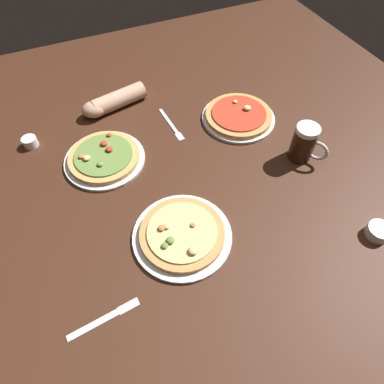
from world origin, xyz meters
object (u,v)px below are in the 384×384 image
object	(u,v)px
pizza_plate_far	(239,116)
ramekin_sauce	(30,142)
pizza_plate_near	(182,234)
fork_left	(171,125)
diner_arm	(112,102)
pizza_plate_side	(104,158)
knife_right	(104,319)
ramekin_butter	(378,232)
beer_mug_dark	(304,143)

from	to	relation	value
pizza_plate_far	ramekin_sauce	distance (m)	0.83
pizza_plate_near	ramekin_sauce	size ratio (longest dim) A/B	5.64
fork_left	diner_arm	size ratio (longest dim) A/B	0.74
ramekin_sauce	fork_left	world-z (taller)	ramekin_sauce
pizza_plate_side	fork_left	xyz separation A→B (m)	(0.30, 0.08, -0.01)
knife_right	diner_arm	world-z (taller)	diner_arm
diner_arm	ramekin_butter	bearing A→B (deg)	-57.57
pizza_plate_near	diner_arm	distance (m)	0.70
ramekin_butter	pizza_plate_side	bearing A→B (deg)	137.00
pizza_plate_far	fork_left	bearing A→B (deg)	163.69
pizza_plate_near	beer_mug_dark	xyz separation A→B (m)	(0.54, 0.14, 0.06)
pizza_plate_near	pizza_plate_far	bearing A→B (deg)	44.36
pizza_plate_far	fork_left	distance (m)	0.28
pizza_plate_near	knife_right	distance (m)	0.33
ramekin_butter	fork_left	bearing A→B (deg)	118.69
pizza_plate_far	knife_right	size ratio (longest dim) A/B	1.47
pizza_plate_far	pizza_plate_side	size ratio (longest dim) A/B	1.01
ramekin_sauce	ramekin_butter	distance (m)	1.28
pizza_plate_near	pizza_plate_side	xyz separation A→B (m)	(-0.14, 0.42, 0.00)
beer_mug_dark	fork_left	size ratio (longest dim) A/B	0.69
pizza_plate_near	ramekin_sauce	bearing A→B (deg)	121.76
ramekin_sauce	knife_right	world-z (taller)	ramekin_sauce
ramekin_sauce	ramekin_butter	size ratio (longest dim) A/B	0.75
pizza_plate_far	beer_mug_dark	distance (m)	0.31
pizza_plate_near	fork_left	size ratio (longest dim) A/B	1.49
fork_left	knife_right	xyz separation A→B (m)	(-0.45, -0.65, 0.00)
beer_mug_dark	knife_right	distance (m)	0.88
pizza_plate_side	ramekin_sauce	xyz separation A→B (m)	(-0.24, 0.19, 0.00)
pizza_plate_far	diner_arm	bearing A→B (deg)	148.98
beer_mug_dark	diner_arm	xyz separation A→B (m)	(-0.57, 0.56, -0.04)
pizza_plate_near	ramekin_sauce	distance (m)	0.72
knife_right	ramekin_butter	bearing A→B (deg)	-6.12
ramekin_sauce	fork_left	xyz separation A→B (m)	(0.54, -0.11, -0.02)
fork_left	pizza_plate_far	bearing A→B (deg)	-16.31
pizza_plate_side	knife_right	world-z (taller)	pizza_plate_side
pizza_plate_far	ramekin_sauce	bearing A→B (deg)	166.77
knife_right	diner_arm	xyz separation A→B (m)	(0.26, 0.85, 0.03)
pizza_plate_near	ramekin_butter	xyz separation A→B (m)	(0.57, -0.24, 0.00)
ramekin_butter	fork_left	world-z (taller)	ramekin_butter
pizza_plate_side	pizza_plate_far	bearing A→B (deg)	0.40
pizza_plate_near	knife_right	world-z (taller)	pizza_plate_near
pizza_plate_side	knife_right	distance (m)	0.59
ramekin_butter	fork_left	distance (m)	0.85
pizza_plate_far	diner_arm	size ratio (longest dim) A/B	1.06
beer_mug_dark	ramekin_sauce	size ratio (longest dim) A/B	2.59
pizza_plate_near	ramekin_sauce	world-z (taller)	pizza_plate_near
pizza_plate_far	diner_arm	xyz separation A→B (m)	(-0.46, 0.28, 0.02)
beer_mug_dark	ramekin_sauce	xyz separation A→B (m)	(-0.92, 0.47, -0.05)
pizza_plate_side	ramekin_sauce	size ratio (longest dim) A/B	5.37
beer_mug_dark	ramekin_butter	distance (m)	0.39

